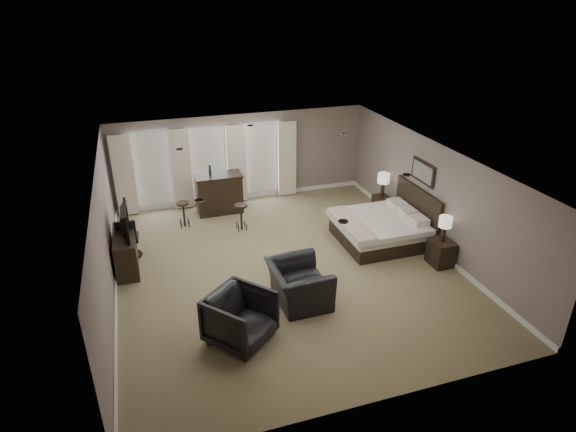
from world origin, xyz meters
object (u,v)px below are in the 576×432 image
object	(u,v)px
bar_stool_right	(241,217)
desk_chair	(128,237)
nightstand_near	(441,253)
bar_counter	(219,193)
armchair_near	(299,278)
lamp_far	(383,185)
tv	(123,232)
nightstand_far	(381,205)
bar_stool_left	(184,214)
lamp_near	(444,229)
dresser	(126,251)
armchair_far	(240,316)
bed	(378,218)

from	to	relation	value
bar_stool_right	desk_chair	xyz separation A→B (m)	(-2.86, -0.57, 0.16)
nightstand_near	bar_counter	size ratio (longest dim) A/B	0.47
armchair_near	desk_chair	world-z (taller)	armchair_near
lamp_far	tv	world-z (taller)	lamp_far
armchair_near	bar_stool_right	distance (m)	3.56
nightstand_near	nightstand_far	distance (m)	2.90
nightstand_far	bar_stool_left	xyz separation A→B (m)	(-5.41, 0.93, 0.08)
lamp_near	bar_stool_right	distance (m)	5.12
lamp_near	tv	bearing A→B (deg)	163.17
bar_stool_left	bar_stool_right	world-z (taller)	bar_stool_right
dresser	bar_stool_left	world-z (taller)	dresser
bar_stool_right	dresser	bearing A→B (deg)	-159.88
armchair_far	desk_chair	world-z (taller)	armchair_far
lamp_near	desk_chair	xyz separation A→B (m)	(-6.85, 2.60, -0.40)
nightstand_far	lamp_near	xyz separation A→B (m)	(0.00, -2.90, 0.65)
nightstand_far	bar_stool_right	distance (m)	4.00
bed	dresser	size ratio (longest dim) A/B	1.42
nightstand_far	desk_chair	bearing A→B (deg)	-177.46
nightstand_near	tv	bearing A→B (deg)	163.17
armchair_near	bed	bearing A→B (deg)	-57.59
bar_stool_left	lamp_far	bearing A→B (deg)	-9.75
bar_stool_left	bar_counter	bearing A→B (deg)	30.16
nightstand_far	lamp_near	size ratio (longest dim) A/B	0.87
nightstand_far	bar_stool_left	size ratio (longest dim) A/B	0.76
lamp_near	armchair_near	bearing A→B (deg)	-174.11
nightstand_near	armchair_far	distance (m)	5.14
bar_stool_left	armchair_near	bearing A→B (deg)	-66.78
nightstand_near	bar_counter	bearing A→B (deg)	134.17
nightstand_far	dresser	bearing A→B (deg)	-173.35
nightstand_near	desk_chair	distance (m)	7.33
lamp_far	desk_chair	world-z (taller)	lamp_far
armchair_near	dresser	bearing A→B (deg)	51.91
lamp_far	bed	bearing A→B (deg)	-121.54
lamp_far	nightstand_near	bearing A→B (deg)	-90.00
lamp_near	desk_chair	bearing A→B (deg)	159.24
bed	bar_counter	bearing A→B (deg)	138.83
bar_stool_right	tv	bearing A→B (deg)	-159.88
lamp_near	armchair_near	distance (m)	3.65
lamp_far	bar_counter	xyz separation A→B (m)	(-4.33, 1.56, -0.31)
nightstand_near	bar_stool_left	xyz separation A→B (m)	(-5.41, 3.83, 0.05)
lamp_far	bar_stool_right	distance (m)	4.03
bar_stool_right	bar_stool_left	bearing A→B (deg)	154.98
nightstand_near	dresser	xyz separation A→B (m)	(-6.92, 2.09, 0.12)
bar_counter	lamp_near	bearing A→B (deg)	-45.83
dresser	armchair_near	world-z (taller)	armchair_near
bed	armchair_near	world-z (taller)	bed
bar_stool_left	desk_chair	size ratio (longest dim) A/B	0.68
bed	tv	world-z (taller)	bed
bar_counter	armchair_near	bearing A→B (deg)	-81.51
lamp_far	bar_counter	bearing A→B (deg)	160.20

